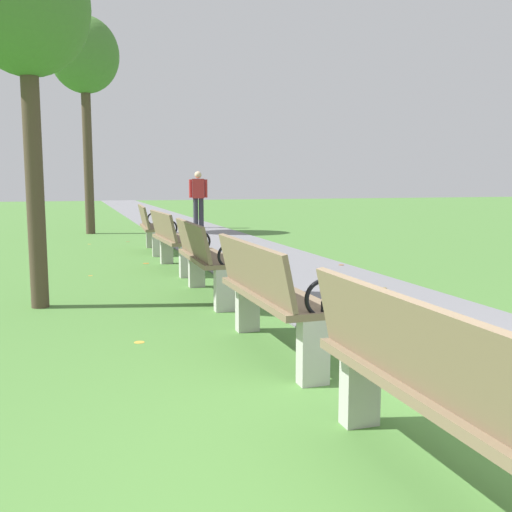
{
  "coord_description": "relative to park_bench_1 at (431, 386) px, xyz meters",
  "views": [
    {
      "loc": [
        -1.95,
        -1.93,
        1.36
      ],
      "look_at": [
        -0.05,
        4.07,
        0.55
      ],
      "focal_mm": 40.81,
      "sensor_mm": 36.0,
      "label": 1
    }
  ],
  "objects": [
    {
      "name": "paved_walkway",
      "position": [
        1.65,
        17.86,
        -0.48
      ],
      "size": [
        2.3,
        44.0,
        0.02
      ],
      "primitive_type": "cube",
      "color": "slate",
      "rests_on": "ground"
    },
    {
      "name": "pedestrian_walking",
      "position": [
        2.05,
        14.49,
        0.44
      ],
      "size": [
        0.52,
        0.28,
        1.62
      ],
      "color": "#2D2D38",
      "rests_on": "paved_walkway"
    },
    {
      "name": "park_bench_2",
      "position": [
        0.0,
        2.16,
        0.0
      ],
      "size": [
        0.49,
        1.61,
        0.9
      ],
      "color": "#7A664C",
      "rests_on": "ground"
    },
    {
      "name": "park_bench_3",
      "position": [
        0.0,
        4.5,
        0.0
      ],
      "size": [
        0.49,
        1.6,
        0.9
      ],
      "color": "#7A664C",
      "rests_on": "ground"
    },
    {
      "name": "park_bench_4",
      "position": [
        0.0,
        6.76,
        0.0
      ],
      "size": [
        0.53,
        1.62,
        0.9
      ],
      "color": "#7A664C",
      "rests_on": "ground"
    },
    {
      "name": "tree_1",
      "position": [
        -1.82,
        4.55,
        2.59
      ],
      "size": [
        1.29,
        1.29,
        3.85
      ],
      "color": "#4C3D2D",
      "rests_on": "ground"
    },
    {
      "name": "scattered_leaves",
      "position": [
        0.54,
        7.16,
        -0.47
      ],
      "size": [
        4.54,
        12.76,
        0.02
      ],
      "color": "#BC842D",
      "rests_on": "ground"
    },
    {
      "name": "tree_2",
      "position": [
        -1.0,
        13.64,
        3.94
      ],
      "size": [
        1.73,
        1.73,
        5.47
      ],
      "color": "#4C3D2D",
      "rests_on": "ground"
    },
    {
      "name": "park_bench_5",
      "position": [
        0.0,
        9.2,
        0.0
      ],
      "size": [
        0.55,
        1.62,
        0.9
      ],
      "color": "#7A664C",
      "rests_on": "ground"
    },
    {
      "name": "park_bench_1",
      "position": [
        0.0,
        0.0,
        0.0
      ],
      "size": [
        0.47,
        1.6,
        0.9
      ],
      "color": "#7A664C",
      "rests_on": "ground"
    }
  ]
}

